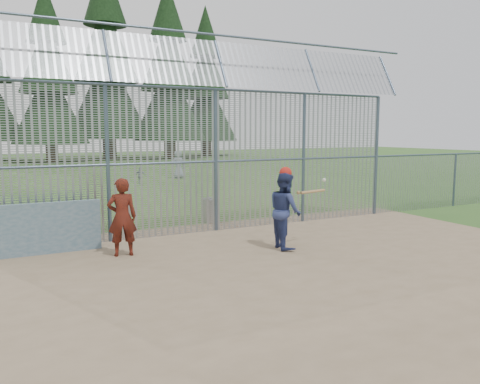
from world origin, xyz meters
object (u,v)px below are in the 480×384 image
batter (285,210)px  trash_can (210,210)px  dugout_wall (45,228)px  onlooker (122,217)px

batter → trash_can: (-0.28, 3.92, -0.57)m
dugout_wall → onlooker: bearing=-31.6°
trash_can → dugout_wall: bearing=-159.3°
onlooker → batter: bearing=171.5°
dugout_wall → batter: (5.23, -2.05, 0.33)m
dugout_wall → onlooker: onlooker is taller
onlooker → trash_can: size_ratio=2.18×
dugout_wall → batter: size_ratio=1.35×
onlooker → trash_can: 4.45m
batter → dugout_wall: bearing=77.8°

